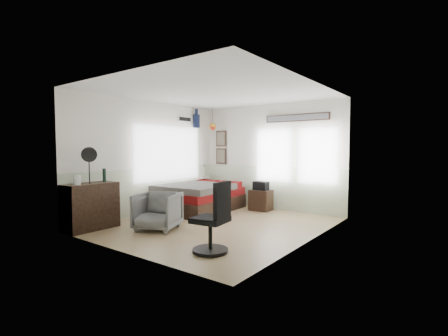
{
  "coord_description": "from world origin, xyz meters",
  "views": [
    {
      "loc": [
        4.07,
        -5.21,
        1.58
      ],
      "look_at": [
        -0.1,
        0.4,
        1.15
      ],
      "focal_mm": 26.0,
      "sensor_mm": 36.0,
      "label": 1
    }
  ],
  "objects": [
    {
      "name": "nightstand",
      "position": [
        -0.05,
        1.9,
        0.26
      ],
      "size": [
        0.54,
        0.44,
        0.52
      ],
      "primitive_type": "cube",
      "rotation": [
        0.0,
        0.0,
        0.06
      ],
      "color": "black",
      "rests_on": "ground_plane"
    },
    {
      "name": "kettle",
      "position": [
        -1.68,
        -2.04,
        0.99
      ],
      "size": [
        0.16,
        0.14,
        0.18
      ],
      "rotation": [
        0.0,
        0.0,
        0.29
      ],
      "color": "silver",
      "rests_on": "dresser"
    },
    {
      "name": "black_bag",
      "position": [
        -0.05,
        1.9,
        0.63
      ],
      "size": [
        0.37,
        0.24,
        0.21
      ],
      "primitive_type": "cube",
      "rotation": [
        0.0,
        0.0,
        0.01
      ],
      "color": "black",
      "rests_on": "nightstand"
    },
    {
      "name": "armchair",
      "position": [
        -0.66,
        -1.0,
        0.36
      ],
      "size": [
        1.01,
        1.03,
        0.72
      ],
      "primitive_type": "imported",
      "rotation": [
        0.0,
        0.0,
        0.4
      ],
      "color": "slate",
      "rests_on": "ground_plane"
    },
    {
      "name": "dresser",
      "position": [
        -1.74,
        -1.75,
        0.45
      ],
      "size": [
        0.48,
        1.0,
        0.9
      ],
      "primitive_type": "cube",
      "color": "black",
      "rests_on": "ground_plane"
    },
    {
      "name": "ground_plane",
      "position": [
        0.0,
        0.0,
        -0.01
      ],
      "size": [
        4.0,
        4.5,
        0.01
      ],
      "primitive_type": "cube",
      "color": "#A2855B"
    },
    {
      "name": "task_chair",
      "position": [
        1.08,
        -1.44,
        0.44
      ],
      "size": [
        0.54,
        0.54,
        1.09
      ],
      "rotation": [
        0.0,
        0.0,
        0.14
      ],
      "color": "black",
      "rests_on": "ground_plane"
    },
    {
      "name": "wall_decor",
      "position": [
        -1.1,
        1.96,
        2.1
      ],
      "size": [
        3.55,
        1.32,
        1.44
      ],
      "color": "#36251C",
      "rests_on": "room_shell"
    },
    {
      "name": "room_shell",
      "position": [
        -0.08,
        0.19,
        1.61
      ],
      "size": [
        4.02,
        4.52,
        2.71
      ],
      "color": "silver",
      "rests_on": "ground_plane"
    },
    {
      "name": "bottle",
      "position": [
        -1.74,
        -1.44,
        1.04
      ],
      "size": [
        0.07,
        0.07,
        0.27
      ],
      "primitive_type": "cylinder",
      "color": "black",
      "rests_on": "dresser"
    },
    {
      "name": "bed",
      "position": [
        -1.29,
        0.96,
        0.33
      ],
      "size": [
        1.66,
        2.23,
        0.68
      ],
      "rotation": [
        0.0,
        0.0,
        0.07
      ],
      "color": "black",
      "rests_on": "ground_plane"
    },
    {
      "name": "stand_fan",
      "position": [
        -1.67,
        -1.79,
        1.44
      ],
      "size": [
        0.18,
        0.27,
        0.7
      ],
      "rotation": [
        0.0,
        0.0,
        -0.41
      ],
      "color": "black",
      "rests_on": "dresser"
    }
  ]
}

